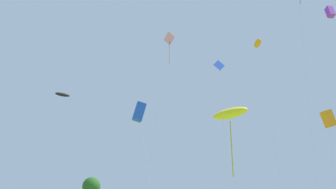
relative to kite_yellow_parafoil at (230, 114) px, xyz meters
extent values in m
ellipsoid|color=yellow|center=(0.00, 0.00, 0.03)|extent=(4.05, 3.82, 1.27)
cylinder|color=#A79518|center=(0.00, 0.00, -3.20)|extent=(0.09, 0.09, 4.91)
cylinder|color=#B2B2B7|center=(0.11, -0.68, -4.46)|extent=(0.24, 1.38, 8.97)
cube|color=purple|center=(21.79, 33.69, 28.40)|extent=(1.68, 2.05, 2.59)
ellipsoid|color=orange|center=(4.62, 13.08, 12.99)|extent=(1.14, 2.65, 0.78)
cylinder|color=#B2B2B7|center=(5.25, 11.92, 2.02)|extent=(1.28, 2.35, 21.94)
cube|color=pink|center=(-6.51, 5.24, 10.83)|extent=(1.55, 0.81, 1.69)
cylinder|color=#A9627C|center=(-6.51, 5.24, 8.92)|extent=(0.05, 0.05, 2.95)
cylinder|color=#B2B2B7|center=(-7.73, 4.24, 0.94)|extent=(2.46, 2.02, 19.77)
cylinder|color=#B2B2B7|center=(10.87, 14.97, 7.39)|extent=(1.38, 1.02, 32.66)
cube|color=orange|center=(11.97, 11.64, 1.71)|extent=(1.80, 1.51, 2.23)
cylinder|color=#B2B2B7|center=(11.62, 11.15, -3.61)|extent=(0.72, 1.00, 10.66)
ellipsoid|color=black|center=(-23.39, 12.60, 6.84)|extent=(2.12, 2.23, 0.72)
cylinder|color=#B2B2B7|center=(-22.92, 11.53, -1.05)|extent=(0.96, 2.17, 15.78)
cube|color=blue|center=(-0.84, 28.45, 16.24)|extent=(2.10, 1.18, 2.31)
cylinder|color=#B2B2B7|center=(-0.48, 28.13, 3.65)|extent=(0.74, 0.66, 25.18)
cube|color=blue|center=(-6.53, -8.06, -1.55)|extent=(1.14, 0.98, 1.43)
cylinder|color=#B2B2B7|center=(-5.68, -8.93, -5.25)|extent=(1.74, 1.76, 7.39)
sphere|color=#23561E|center=(-34.66, 53.80, -4.69)|extent=(4.62, 4.62, 4.62)
camera|label=1|loc=(-0.68, -30.65, -7.38)|focal=35.87mm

